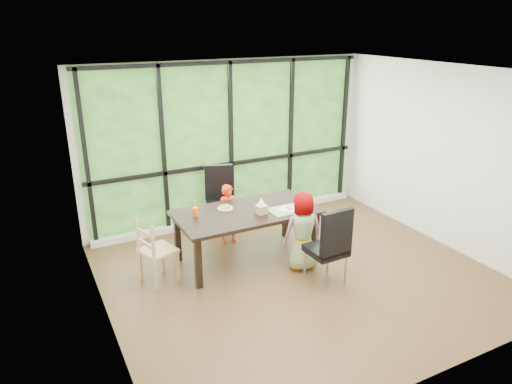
{
  "coord_description": "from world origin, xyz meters",
  "views": [
    {
      "loc": [
        -3.1,
        -4.77,
        3.27
      ],
      "look_at": [
        -0.33,
        0.64,
        1.05
      ],
      "focal_mm": 33.13,
      "sensor_mm": 36.0,
      "label": 1
    }
  ],
  "objects_px": {
    "chair_end_beech": "(158,250)",
    "child_toddler": "(229,214)",
    "chair_interior_leather": "(326,245)",
    "plate_near": "(289,209)",
    "child_older": "(304,231)",
    "green_cup": "(307,204)",
    "tissue_box": "(261,209)",
    "chair_window_leather": "(220,201)",
    "dining_table": "(247,235)",
    "orange_cup": "(195,212)",
    "plate_far": "(225,208)",
    "white_mug": "(300,197)"
  },
  "relations": [
    {
      "from": "tissue_box",
      "to": "dining_table",
      "type": "bearing_deg",
      "value": 129.76
    },
    {
      "from": "chair_end_beech",
      "to": "plate_near",
      "type": "bearing_deg",
      "value": -113.19
    },
    {
      "from": "chair_end_beech",
      "to": "child_older",
      "type": "relative_size",
      "value": 0.81
    },
    {
      "from": "child_toddler",
      "to": "orange_cup",
      "type": "bearing_deg",
      "value": -145.2
    },
    {
      "from": "child_toddler",
      "to": "plate_near",
      "type": "distance_m",
      "value": 1.06
    },
    {
      "from": "white_mug",
      "to": "green_cup",
      "type": "bearing_deg",
      "value": -107.8
    },
    {
      "from": "child_older",
      "to": "child_toddler",
      "type": "bearing_deg",
      "value": -53.21
    },
    {
      "from": "chair_end_beech",
      "to": "chair_window_leather",
      "type": "bearing_deg",
      "value": -67.91
    },
    {
      "from": "orange_cup",
      "to": "child_toddler",
      "type": "bearing_deg",
      "value": 33.69
    },
    {
      "from": "green_cup",
      "to": "plate_far",
      "type": "bearing_deg",
      "value": 153.42
    },
    {
      "from": "chair_end_beech",
      "to": "child_toddler",
      "type": "xyz_separation_m",
      "value": [
        1.3,
        0.65,
        0.02
      ]
    },
    {
      "from": "child_toddler",
      "to": "plate_far",
      "type": "height_order",
      "value": "child_toddler"
    },
    {
      "from": "chair_window_leather",
      "to": "plate_near",
      "type": "xyz_separation_m",
      "value": [
        0.51,
        -1.29,
        0.22
      ]
    },
    {
      "from": "child_toddler",
      "to": "child_older",
      "type": "relative_size",
      "value": 0.85
    },
    {
      "from": "child_older",
      "to": "plate_far",
      "type": "distance_m",
      "value": 1.16
    },
    {
      "from": "chair_window_leather",
      "to": "child_toddler",
      "type": "xyz_separation_m",
      "value": [
        -0.04,
        -0.43,
        -0.07
      ]
    },
    {
      "from": "dining_table",
      "to": "chair_end_beech",
      "type": "relative_size",
      "value": 2.2
    },
    {
      "from": "child_older",
      "to": "green_cup",
      "type": "relative_size",
      "value": 8.31
    },
    {
      "from": "child_older",
      "to": "plate_far",
      "type": "bearing_deg",
      "value": -33.34
    },
    {
      "from": "chair_end_beech",
      "to": "plate_far",
      "type": "bearing_deg",
      "value": -94.01
    },
    {
      "from": "dining_table",
      "to": "orange_cup",
      "type": "xyz_separation_m",
      "value": [
        -0.7,
        0.16,
        0.44
      ]
    },
    {
      "from": "chair_end_beech",
      "to": "white_mug",
      "type": "height_order",
      "value": "chair_end_beech"
    },
    {
      "from": "green_cup",
      "to": "white_mug",
      "type": "bearing_deg",
      "value": 72.2
    },
    {
      "from": "tissue_box",
      "to": "green_cup",
      "type": "bearing_deg",
      "value": -11.21
    },
    {
      "from": "child_older",
      "to": "plate_far",
      "type": "height_order",
      "value": "child_older"
    },
    {
      "from": "dining_table",
      "to": "green_cup",
      "type": "height_order",
      "value": "green_cup"
    },
    {
      "from": "plate_far",
      "to": "plate_near",
      "type": "relative_size",
      "value": 0.8
    },
    {
      "from": "plate_far",
      "to": "plate_near",
      "type": "height_order",
      "value": "plate_near"
    },
    {
      "from": "orange_cup",
      "to": "chair_window_leather",
      "type": "bearing_deg",
      "value": 50.39
    },
    {
      "from": "chair_end_beech",
      "to": "child_toddler",
      "type": "bearing_deg",
      "value": -80.08
    },
    {
      "from": "chair_end_beech",
      "to": "white_mug",
      "type": "xyz_separation_m",
      "value": [
        2.21,
        0.06,
        0.34
      ]
    },
    {
      "from": "chair_interior_leather",
      "to": "orange_cup",
      "type": "height_order",
      "value": "chair_interior_leather"
    },
    {
      "from": "chair_window_leather",
      "to": "dining_table",
      "type": "bearing_deg",
      "value": -73.86
    },
    {
      "from": "chair_end_beech",
      "to": "plate_near",
      "type": "distance_m",
      "value": 1.89
    },
    {
      "from": "chair_window_leather",
      "to": "green_cup",
      "type": "relative_size",
      "value": 8.08
    },
    {
      "from": "dining_table",
      "to": "chair_window_leather",
      "type": "bearing_deg",
      "value": 87.77
    },
    {
      "from": "chair_interior_leather",
      "to": "plate_near",
      "type": "height_order",
      "value": "chair_interior_leather"
    },
    {
      "from": "child_toddler",
      "to": "tissue_box",
      "type": "distance_m",
      "value": 0.88
    },
    {
      "from": "green_cup",
      "to": "white_mug",
      "type": "xyz_separation_m",
      "value": [
        0.11,
        0.34,
        -0.03
      ]
    },
    {
      "from": "chair_interior_leather",
      "to": "tissue_box",
      "type": "distance_m",
      "value": 1.03
    },
    {
      "from": "green_cup",
      "to": "tissue_box",
      "type": "bearing_deg",
      "value": 168.79
    },
    {
      "from": "chair_end_beech",
      "to": "orange_cup",
      "type": "distance_m",
      "value": 0.73
    },
    {
      "from": "child_toddler",
      "to": "child_older",
      "type": "bearing_deg",
      "value": -62.95
    },
    {
      "from": "child_older",
      "to": "green_cup",
      "type": "xyz_separation_m",
      "value": [
        0.22,
        0.28,
        0.26
      ]
    },
    {
      "from": "plate_near",
      "to": "tissue_box",
      "type": "bearing_deg",
      "value": 171.27
    },
    {
      "from": "white_mug",
      "to": "orange_cup",
      "type": "bearing_deg",
      "value": 175.51
    },
    {
      "from": "dining_table",
      "to": "tissue_box",
      "type": "xyz_separation_m",
      "value": [
        0.15,
        -0.17,
        0.44
      ]
    },
    {
      "from": "chair_end_beech",
      "to": "green_cup",
      "type": "height_order",
      "value": "chair_end_beech"
    },
    {
      "from": "chair_end_beech",
      "to": "tissue_box",
      "type": "bearing_deg",
      "value": -112.53
    },
    {
      "from": "dining_table",
      "to": "green_cup",
      "type": "xyz_separation_m",
      "value": [
        0.8,
        -0.3,
        0.44
      ]
    }
  ]
}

